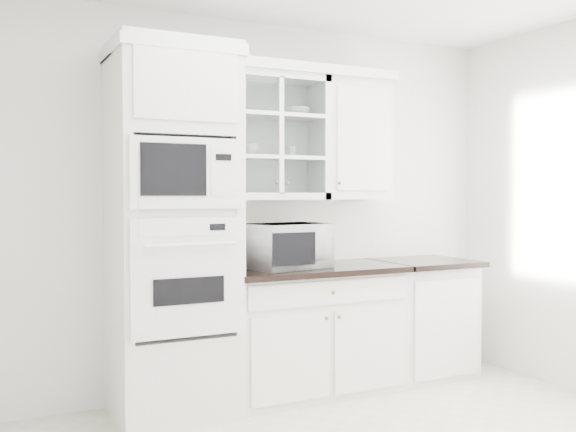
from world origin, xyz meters
TOP-DOWN VIEW (x-y plane):
  - room_shell at (0.00, 0.43)m, footprint 4.00×3.50m
  - oven_column at (-0.75, 1.42)m, footprint 0.76×0.68m
  - base_cabinet_run at (0.28, 1.45)m, footprint 1.32×0.67m
  - extra_base_cabinet at (1.28, 1.45)m, footprint 0.72×0.67m
  - upper_cabinet_glass at (0.03, 1.58)m, footprint 0.80×0.33m
  - upper_cabinet_solid at (0.71, 1.58)m, footprint 0.55×0.33m
  - crown_molding at (-0.07, 1.56)m, footprint 2.14×0.38m
  - countertop_microwave at (0.07, 1.41)m, footprint 0.61×0.54m
  - bowl_a at (-0.12, 1.58)m, footprint 0.21×0.21m
  - bowl_b at (0.24, 1.60)m, footprint 0.21×0.21m
  - cup_a at (-0.13, 1.58)m, footprint 0.13×0.13m
  - cup_b at (0.19, 1.59)m, footprint 0.10×0.10m

SIDE VIEW (x-z plane):
  - base_cabinet_run at x=0.28m, z-range 0.00..0.92m
  - extra_base_cabinet at x=1.28m, z-range 0.00..0.92m
  - countertop_microwave at x=0.07m, z-range 0.92..1.23m
  - oven_column at x=-0.75m, z-range 0.00..2.40m
  - cup_b at x=0.19m, z-range 1.71..1.79m
  - cup_a at x=-0.13m, z-range 1.71..1.80m
  - room_shell at x=0.00m, z-range 0.43..3.13m
  - upper_cabinet_glass at x=0.03m, z-range 1.40..2.30m
  - upper_cabinet_solid at x=0.71m, z-range 1.40..2.30m
  - bowl_a at x=-0.12m, z-range 2.01..2.06m
  - bowl_b at x=0.24m, z-range 2.01..2.07m
  - crown_molding at x=-0.07m, z-range 2.30..2.37m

